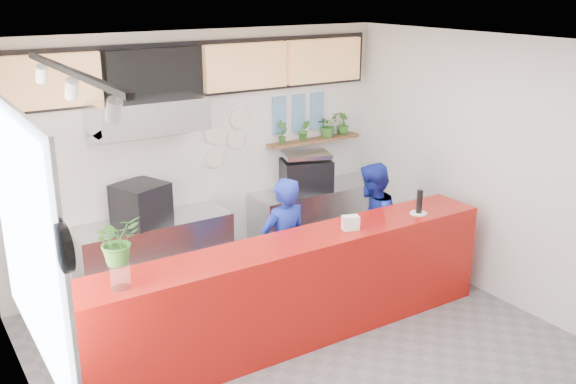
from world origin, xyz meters
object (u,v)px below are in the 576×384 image
staff_right (371,227)px  service_counter (296,291)px  espresso_machine (306,175)px  pepper_mill (419,202)px  panini_oven (141,203)px  staff_center (284,248)px

staff_right → service_counter: bearing=-13.8°
espresso_machine → pepper_mill: 1.91m
panini_oven → staff_center: size_ratio=0.33×
staff_center → staff_right: size_ratio=1.02×
espresso_machine → staff_center: size_ratio=0.40×
espresso_machine → pepper_mill: size_ratio=2.47×
service_counter → espresso_machine: size_ratio=7.09×
service_counter → staff_right: 1.53m
staff_center → panini_oven: bearing=-51.9°
espresso_machine → staff_right: bearing=-68.4°
service_counter → panini_oven: 2.10m
service_counter → pepper_mill: pepper_mill is taller
pepper_mill → staff_center: bearing=155.3°
service_counter → staff_right: staff_right is taller
pepper_mill → panini_oven: bearing=142.6°
staff_center → staff_right: (1.22, 0.01, -0.02)m
service_counter → staff_right: bearing=21.0°
staff_center → espresso_machine: bearing=-135.4°
panini_oven → staff_center: 1.73m
staff_right → pepper_mill: staff_right is taller
service_counter → espresso_machine: espresso_machine is taller
service_counter → panini_oven: panini_oven is taller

